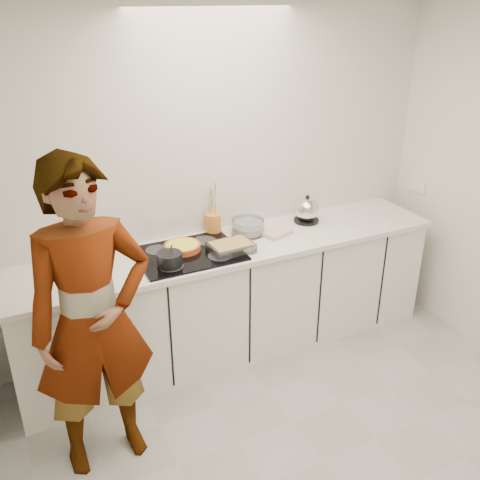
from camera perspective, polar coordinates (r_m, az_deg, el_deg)
name	(u,v)px	position (r m, az deg, el deg)	size (l,w,h in m)	color
floor	(323,461)	(3.54, 8.82, -22.28)	(3.60, 3.20, 0.00)	#ABABAB
wall_back	(214,181)	(4.03, -2.78, 6.33)	(3.60, 0.00, 2.60)	silver
base_cabinets	(233,300)	(4.12, -0.77, -6.44)	(3.20, 0.58, 0.87)	white
countertop	(232,247)	(3.91, -0.81, -0.72)	(3.24, 0.64, 0.04)	white
hob	(188,254)	(3.76, -5.52, -1.47)	(0.72, 0.54, 0.01)	black
tart_dish	(182,247)	(3.80, -6.17, -0.70)	(0.31, 0.31, 0.04)	#BE4E20
saucepan	(170,260)	(3.57, -7.53, -2.08)	(0.22, 0.22, 0.16)	black
baking_dish	(231,246)	(3.76, -0.96, -0.68)	(0.31, 0.23, 0.06)	silver
mixing_bowl	(248,227)	(4.05, 0.86, 1.36)	(0.26, 0.26, 0.12)	silver
tea_towel	(276,233)	(4.05, 3.88, 0.78)	(0.21, 0.16, 0.04)	white
kettle	(307,211)	(4.29, 7.14, 3.14)	(0.25, 0.25, 0.23)	black
utensil_crock	(213,223)	(4.07, -2.86, 1.79)	(0.12, 0.12, 0.15)	orange
cook	(93,322)	(3.06, -15.43, -8.41)	(0.69, 0.45, 1.89)	white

